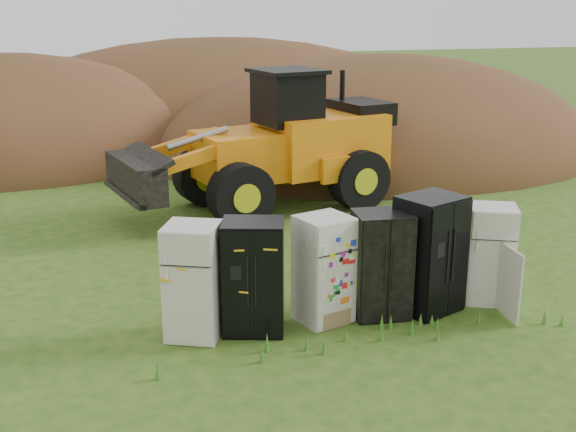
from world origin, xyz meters
name	(u,v)px	position (x,y,z in m)	size (l,w,h in m)	color
ground	(351,317)	(0.00, 0.00, 0.00)	(120.00, 120.00, 0.00)	#2C4F15
fridge_leftmost	(193,281)	(-2.50, 0.04, 0.87)	(0.77, 0.74, 1.75)	silver
fridge_black_side	(253,277)	(-1.60, -0.02, 0.87)	(0.91, 0.72, 1.74)	black
fridge_sticker	(323,269)	(-0.47, 0.04, 0.85)	(0.76, 0.70, 1.71)	white
fridge_dark_mid	(381,265)	(0.47, -0.01, 0.85)	(0.87, 0.71, 1.71)	black
fridge_black_right	(429,254)	(1.30, -0.02, 0.96)	(0.96, 0.80, 1.91)	black
fridge_open_door	(490,254)	(2.45, 0.03, 0.82)	(0.75, 0.69, 1.65)	silver
wheel_loader	(256,142)	(-0.01, 6.46, 1.66)	(6.86, 2.78, 3.32)	orange
dirt_mound_right	(379,155)	(5.32, 11.62, 0.00)	(14.78, 10.84, 6.53)	#4A3317
dirt_mound_left	(3,155)	(-6.58, 15.04, 0.00)	(13.99, 10.49, 6.57)	#4A3317
dirt_mound_back	(219,129)	(1.19, 18.03, 0.00)	(18.80, 12.53, 7.09)	#4A3317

